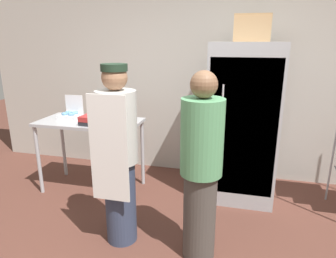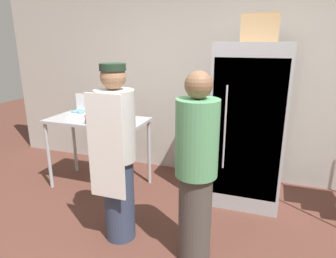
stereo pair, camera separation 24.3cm
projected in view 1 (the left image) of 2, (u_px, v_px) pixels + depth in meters
name	position (u px, v px, depth m)	size (l,w,h in m)	color
back_wall	(202.00, 72.00, 4.03)	(6.40, 0.12, 2.85)	#B7B2A8
refrigerator	(242.00, 123.00, 3.48)	(0.78, 0.76, 1.82)	#ADAFB5
prep_counter	(90.00, 129.00, 3.65)	(1.23, 0.61, 0.90)	#ADAFB5
donut_box	(71.00, 114.00, 3.74)	(0.25, 0.23, 0.27)	white
blender_pitcher	(118.00, 109.00, 3.64)	(0.14, 0.14, 0.30)	black
binder_stack	(95.00, 120.00, 3.45)	(0.32, 0.26, 0.10)	#232328
cardboard_storage_box	(252.00, 28.00, 3.28)	(0.40, 0.28, 0.29)	tan
person_baker	(118.00, 155.00, 2.63)	(0.35, 0.37, 1.65)	#333D56
person_customer	(201.00, 169.00, 2.43)	(0.34, 0.34, 1.62)	#47423D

